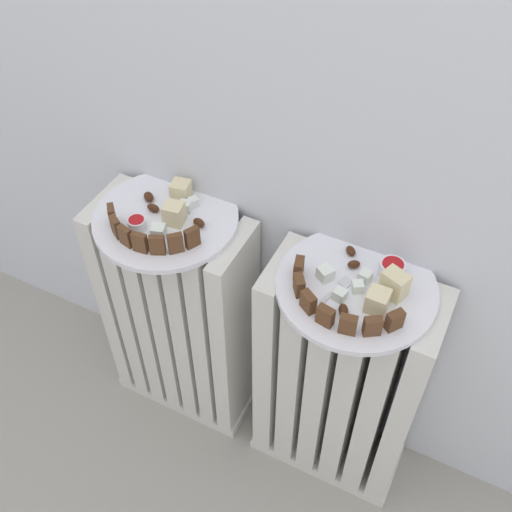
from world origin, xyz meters
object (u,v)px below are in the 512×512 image
jam_bowl_right (392,268)px  plate_left (166,218)px  plate_right (356,287)px  jam_bowl_left (137,223)px  radiator_right (338,384)px  fork (333,293)px  radiator_left (181,318)px

jam_bowl_right → plate_left: bearing=-173.2°
plate_right → jam_bowl_left: bearing=-173.2°
radiator_right → plate_right: size_ratio=2.16×
jam_bowl_left → jam_bowl_right: (0.48, 0.11, 0.00)m
radiator_right → plate_right: (0.00, 0.00, 0.32)m
plate_left → fork: size_ratio=2.74×
radiator_left → plate_left: bearing=180.0°
radiator_left → jam_bowl_right: size_ratio=13.29×
plate_right → fork: (-0.03, -0.04, 0.01)m
jam_bowl_left → jam_bowl_right: 0.49m
jam_bowl_right → jam_bowl_left: bearing=-167.6°
plate_left → radiator_right: bearing=0.0°
plate_right → fork: 0.05m
plate_left → plate_right: size_ratio=1.00×
radiator_right → plate_left: 0.52m
radiator_right → fork: fork is taller
jam_bowl_right → fork: (-0.08, -0.09, -0.01)m
radiator_right → plate_left: size_ratio=2.16×
jam_bowl_left → fork: size_ratio=0.34×
radiator_right → fork: (-0.03, -0.04, 0.33)m
plate_left → jam_bowl_left: (-0.03, -0.05, 0.02)m
radiator_left → plate_right: bearing=0.0°
plate_right → jam_bowl_right: 0.07m
plate_left → fork: bearing=-5.7°
radiator_left → jam_bowl_left: size_ratio=17.21×
radiator_left → plate_left: size_ratio=2.16×
jam_bowl_right → radiator_left: bearing=-173.2°
plate_right → fork: fork is taller
jam_bowl_right → fork: 0.12m
plate_right → radiator_right: bearing=180.0°
jam_bowl_left → fork: 0.40m
radiator_left → jam_bowl_left: bearing=-120.6°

